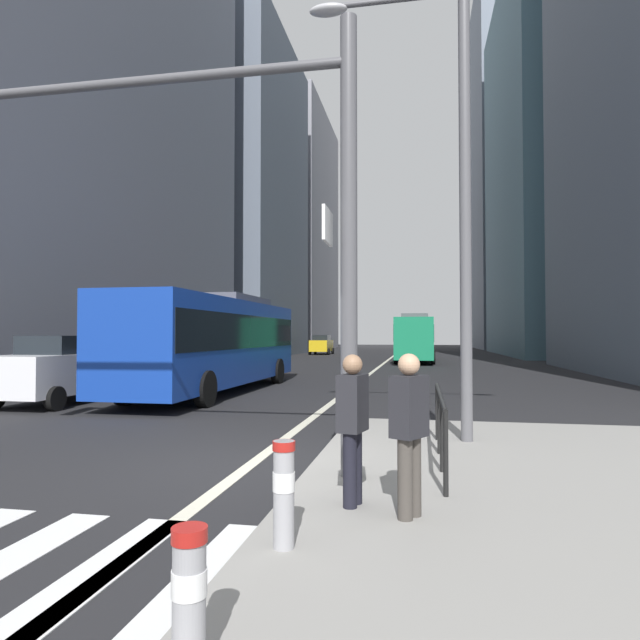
% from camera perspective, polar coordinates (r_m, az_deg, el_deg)
% --- Properties ---
extents(ground_plane, '(160.00, 160.00, 0.00)m').
position_cam_1_polar(ground_plane, '(27.94, 5.43, -5.60)').
color(ground_plane, black).
extents(lane_centre_line, '(0.20, 80.00, 0.01)m').
position_cam_1_polar(lane_centre_line, '(37.89, 6.80, -4.53)').
color(lane_centre_line, beige).
rests_on(lane_centre_line, ground).
extents(office_tower_left_near, '(10.24, 25.17, 32.06)m').
position_cam_1_polar(office_tower_left_near, '(34.02, -25.82, 23.01)').
color(office_tower_left_near, slate).
rests_on(office_tower_left_near, ground).
extents(office_tower_left_mid, '(12.20, 18.12, 30.56)m').
position_cam_1_polar(office_tower_left_mid, '(54.78, -9.72, 12.52)').
color(office_tower_left_mid, slate).
rests_on(office_tower_left_mid, ground).
extents(office_tower_left_far, '(11.06, 21.56, 33.20)m').
position_cam_1_polar(office_tower_left_far, '(78.08, -3.33, 9.23)').
color(office_tower_left_far, gray).
rests_on(office_tower_left_far, ground).
extents(office_tower_right_mid, '(13.38, 24.71, 36.87)m').
position_cam_1_polar(office_tower_right_mid, '(59.88, 25.00, 14.54)').
color(office_tower_right_mid, slate).
rests_on(office_tower_right_mid, ground).
extents(office_tower_right_far, '(13.34, 17.30, 51.51)m').
position_cam_1_polar(office_tower_right_far, '(84.24, 20.79, 14.93)').
color(office_tower_right_far, slate).
rests_on(office_tower_right_far, ground).
extents(city_bus_blue_oncoming, '(2.76, 11.42, 3.40)m').
position_cam_1_polar(city_bus_blue_oncoming, '(18.83, -10.98, -1.93)').
color(city_bus_blue_oncoming, '#14389E').
rests_on(city_bus_blue_oncoming, ground).
extents(sedan_white_oncoming, '(2.07, 4.31, 1.94)m').
position_cam_1_polar(sedan_white_oncoming, '(17.27, -25.57, -4.65)').
color(sedan_white_oncoming, silver).
rests_on(sedan_white_oncoming, ground).
extents(city_bus_red_receding, '(2.83, 11.76, 3.40)m').
position_cam_1_polar(city_bus_red_receding, '(40.13, 10.09, -1.73)').
color(city_bus_red_receding, '#198456').
rests_on(city_bus_red_receding, ground).
extents(car_oncoming_mid, '(2.05, 4.59, 1.94)m').
position_cam_1_polar(car_oncoming_mid, '(27.59, -8.14, -3.58)').
color(car_oncoming_mid, maroon).
rests_on(car_oncoming_mid, ground).
extents(car_receding_near, '(2.17, 4.63, 1.94)m').
position_cam_1_polar(car_receding_near, '(60.58, 10.79, -2.47)').
color(car_receding_near, black).
rests_on(car_receding_near, ground).
extents(car_receding_far, '(2.20, 4.40, 1.94)m').
position_cam_1_polar(car_receding_far, '(65.23, 10.99, -2.40)').
color(car_receding_far, '#B2A899').
rests_on(car_receding_far, ground).
extents(car_oncoming_far, '(2.08, 4.24, 1.94)m').
position_cam_1_polar(car_oncoming_far, '(54.22, 0.17, -2.60)').
color(car_oncoming_far, gold).
rests_on(car_oncoming_far, ground).
extents(traffic_signal_gantry, '(7.25, 0.65, 6.00)m').
position_cam_1_polar(traffic_signal_gantry, '(8.01, -15.35, 14.44)').
color(traffic_signal_gantry, '#515156').
rests_on(traffic_signal_gantry, median_island).
extents(street_lamp_post, '(5.50, 0.32, 8.00)m').
position_cam_1_polar(street_lamp_post, '(10.15, 15.04, 17.58)').
color(street_lamp_post, '#56565B').
rests_on(street_lamp_post, median_island).
extents(bollard_front, '(0.20, 0.20, 0.78)m').
position_cam_1_polar(bollard_front, '(3.32, -13.66, -26.08)').
color(bollard_front, '#99999E').
rests_on(bollard_front, median_island).
extents(bollard_left, '(0.20, 0.20, 0.91)m').
position_cam_1_polar(bollard_left, '(4.83, -3.84, -17.31)').
color(bollard_left, '#99999E').
rests_on(bollard_left, median_island).
extents(pedestrian_railing, '(0.06, 3.37, 0.98)m').
position_cam_1_polar(pedestrian_railing, '(8.00, 12.60, -9.57)').
color(pedestrian_railing, black).
rests_on(pedestrian_railing, median_island).
extents(pedestrian_waiting, '(0.32, 0.42, 1.60)m').
position_cam_1_polar(pedestrian_waiting, '(5.87, 3.46, -10.69)').
color(pedestrian_waiting, black).
rests_on(pedestrian_waiting, median_island).
extents(pedestrian_walking, '(0.40, 0.45, 1.63)m').
position_cam_1_polar(pedestrian_walking, '(5.55, 9.40, -11.05)').
color(pedestrian_walking, '#423D38').
rests_on(pedestrian_walking, median_island).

